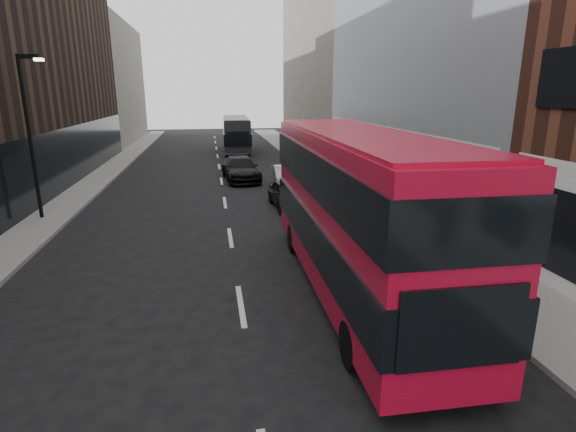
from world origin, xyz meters
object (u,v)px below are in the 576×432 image
grey_bus (236,134)px  car_b (287,178)px  red_bus (356,206)px  car_a (289,194)px  car_c (241,169)px  street_lamp (30,127)px

grey_bus → car_b: (1.87, -18.07, -1.07)m
car_b → red_bus: bearing=-89.9°
red_bus → grey_bus: 32.41m
car_a → car_b: size_ratio=0.95×
red_bus → car_b: 14.42m
car_c → car_b: bearing=-59.1°
car_a → car_c: car_c is taller
street_lamp → grey_bus: size_ratio=0.68×
grey_bus → car_a: grey_bus is taller
car_b → grey_bus: bearing=97.9°
street_lamp → car_b: bearing=21.3°
car_b → car_c: (-2.48, 3.48, 0.06)m
red_bus → car_a: red_bus is taller
street_lamp → grey_bus: bearing=66.0°
car_a → car_b: car_b is taller
grey_bus → car_b: grey_bus is taller
street_lamp → car_c: bearing=40.6°
red_bus → grey_bus: bearing=93.2°
car_a → car_b: 4.29m
red_bus → car_a: bearing=91.6°
red_bus → car_b: (0.46, 14.30, -1.87)m
car_c → grey_bus: bearing=83.1°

